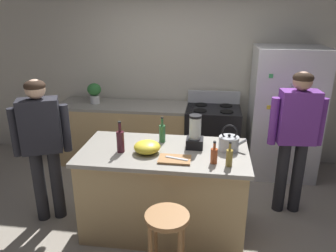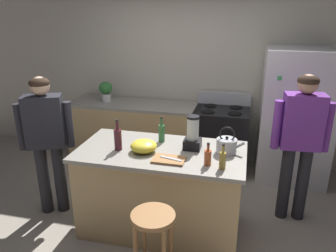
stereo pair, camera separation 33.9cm
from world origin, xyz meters
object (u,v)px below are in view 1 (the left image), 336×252
bottle_wine (120,141)px  bottle_vinegar (229,157)px  refrigerator (284,113)px  bottle_olive_oil (162,133)px  person_by_sink_right (296,131)px  mixing_bowl (147,147)px  tea_kettle (229,143)px  bar_stool (167,232)px  stove_range (212,138)px  person_by_island_left (42,139)px  kitchen_island (164,190)px  cutting_board (175,159)px  bottle_cooking_sauce (214,155)px  potted_plant (94,92)px  blender_appliance (195,134)px  chef_knife (177,158)px

bottle_wine → bottle_vinegar: (1.05, -0.17, -0.03)m
refrigerator → bottle_olive_oil: size_ratio=6.47×
person_by_sink_right → mixing_bowl: person_by_sink_right is taller
refrigerator → tea_kettle: bearing=-119.7°
bar_stool → tea_kettle: (0.50, 0.88, 0.44)m
stove_range → person_by_island_left: (-1.77, -1.51, 0.49)m
kitchen_island → person_by_island_left: 1.39m
cutting_board → mixing_bowl: bearing=154.4°
refrigerator → bottle_olive_oil: 1.97m
cutting_board → bar_stool: bearing=-89.1°
bottle_cooking_sauce → cutting_board: size_ratio=0.72×
potted_plant → tea_kettle: bearing=-37.3°
person_by_island_left → cutting_board: bearing=-9.0°
tea_kettle → bar_stool: bearing=-119.4°
person_by_sink_right → bottle_cooking_sauce: size_ratio=7.60×
person_by_sink_right → kitchen_island: bearing=-158.9°
bar_stool → stove_range: bearing=81.7°
blender_appliance → cutting_board: 0.39m
bar_stool → mixing_bowl: bearing=112.7°
bottle_cooking_sauce → bottle_vinegar: (0.13, -0.04, 0.01)m
refrigerator → bar_stool: refrigerator is taller
mixing_bowl → bar_stool: bearing=-67.3°
bottle_wine → bottle_olive_oil: 0.48m
bottle_wine → kitchen_island: bearing=12.3°
bar_stool → kitchen_island: bearing=100.2°
tea_kettle → chef_knife: 0.58m
kitchen_island → bottle_olive_oil: bottle_olive_oil is taller
person_by_island_left → blender_appliance: bearing=3.6°
cutting_board → person_by_sink_right: bearing=30.9°
bottle_wine → stove_range: bearing=61.0°
bottle_olive_oil → tea_kettle: size_ratio=1.00×
stove_range → chef_knife: bearing=-100.6°
bottle_wine → person_by_sink_right: bearing=19.1°
chef_knife → tea_kettle: bearing=47.8°
chef_knife → bottle_cooking_sauce: bearing=14.1°
potted_plant → bottle_olive_oil: (1.21, -1.33, -0.07)m
bottle_cooking_sauce → chef_knife: size_ratio=0.98×
bottle_olive_oil → cutting_board: (0.18, -0.43, -0.09)m
bottle_cooking_sauce → tea_kettle: bearing=65.4°
refrigerator → mixing_bowl: refrigerator is taller
bar_stool → bottle_wine: bearing=128.8°
kitchen_island → bar_stool: bearing=-79.8°
person_by_island_left → person_by_sink_right: person_by_sink_right is taller
person_by_sink_right → bottle_cooking_sauce: bearing=-139.5°
stove_range → tea_kettle: size_ratio=3.97×
bar_stool → bottle_olive_oil: 1.12m
blender_appliance → person_by_sink_right: bearing=21.2°
bottle_wine → cutting_board: size_ratio=1.05×
kitchen_island → refrigerator: 2.12m
kitchen_island → bottle_cooking_sauce: (0.49, -0.22, 0.53)m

